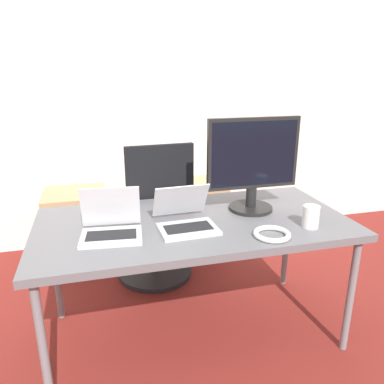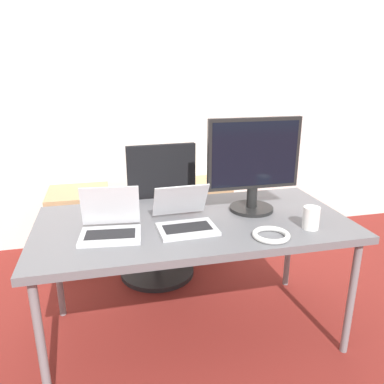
{
  "view_description": "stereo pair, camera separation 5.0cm",
  "coord_description": "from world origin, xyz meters",
  "px_view_note": "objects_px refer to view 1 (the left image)",
  "views": [
    {
      "loc": [
        -0.49,
        -1.81,
        1.5
      ],
      "look_at": [
        0.0,
        0.04,
        0.87
      ],
      "focal_mm": 35.0,
      "sensor_mm": 36.0,
      "label": 1
    },
    {
      "loc": [
        -0.44,
        -1.83,
        1.5
      ],
      "look_at": [
        0.0,
        0.04,
        0.87
      ],
      "focal_mm": 35.0,
      "sensor_mm": 36.0,
      "label": 2
    }
  ],
  "objects_px": {
    "coffee_cup_brown": "(187,199)",
    "cable_coil": "(272,234)",
    "cabinet_right": "(195,213)",
    "coffee_cup_white": "(311,217)",
    "laptop_left": "(186,219)",
    "laptop_right": "(111,226)",
    "cabinet_left": "(77,225)",
    "office_chair": "(156,231)",
    "monitor": "(253,164)"
  },
  "relations": [
    {
      "from": "laptop_right",
      "to": "cabinet_left",
      "type": "bearing_deg",
      "value": 100.71
    },
    {
      "from": "coffee_cup_brown",
      "to": "laptop_left",
      "type": "bearing_deg",
      "value": -106.28
    },
    {
      "from": "cabinet_left",
      "to": "monitor",
      "type": "height_order",
      "value": "monitor"
    },
    {
      "from": "coffee_cup_white",
      "to": "cabinet_right",
      "type": "bearing_deg",
      "value": 99.2
    },
    {
      "from": "cabinet_left",
      "to": "cabinet_right",
      "type": "height_order",
      "value": "same"
    },
    {
      "from": "coffee_cup_white",
      "to": "cable_coil",
      "type": "relative_size",
      "value": 0.63
    },
    {
      "from": "laptop_right",
      "to": "office_chair",
      "type": "bearing_deg",
      "value": 65.46
    },
    {
      "from": "cabinet_left",
      "to": "monitor",
      "type": "bearing_deg",
      "value": -46.43
    },
    {
      "from": "cabinet_left",
      "to": "office_chair",
      "type": "bearing_deg",
      "value": -42.47
    },
    {
      "from": "coffee_cup_white",
      "to": "cable_coil",
      "type": "distance_m",
      "value": 0.25
    },
    {
      "from": "laptop_left",
      "to": "laptop_right",
      "type": "relative_size",
      "value": 1.04
    },
    {
      "from": "cabinet_right",
      "to": "laptop_left",
      "type": "xyz_separation_m",
      "value": [
        -0.4,
        -1.25,
        0.48
      ]
    },
    {
      "from": "coffee_cup_white",
      "to": "coffee_cup_brown",
      "type": "xyz_separation_m",
      "value": [
        -0.55,
        0.43,
        0.0
      ]
    },
    {
      "from": "cabinet_left",
      "to": "laptop_left",
      "type": "distance_m",
      "value": 1.47
    },
    {
      "from": "monitor",
      "to": "coffee_cup_brown",
      "type": "distance_m",
      "value": 0.43
    },
    {
      "from": "cable_coil",
      "to": "laptop_right",
      "type": "bearing_deg",
      "value": 163.9
    },
    {
      "from": "laptop_left",
      "to": "cable_coil",
      "type": "xyz_separation_m",
      "value": [
        0.38,
        -0.22,
        -0.03
      ]
    },
    {
      "from": "cabinet_left",
      "to": "coffee_cup_brown",
      "type": "distance_m",
      "value": 1.3
    },
    {
      "from": "coffee_cup_white",
      "to": "laptop_left",
      "type": "bearing_deg",
      "value": 165.0
    },
    {
      "from": "cabinet_right",
      "to": "laptop_right",
      "type": "xyz_separation_m",
      "value": [
        -0.77,
        -1.25,
        0.49
      ]
    },
    {
      "from": "office_chair",
      "to": "laptop_right",
      "type": "relative_size",
      "value": 3.36
    },
    {
      "from": "laptop_left",
      "to": "coffee_cup_white",
      "type": "relative_size",
      "value": 2.82
    },
    {
      "from": "cabinet_right",
      "to": "coffee_cup_brown",
      "type": "xyz_separation_m",
      "value": [
        -0.32,
        -0.99,
        0.5
      ]
    },
    {
      "from": "laptop_left",
      "to": "coffee_cup_brown",
      "type": "relative_size",
      "value": 2.78
    },
    {
      "from": "cabinet_right",
      "to": "coffee_cup_white",
      "type": "distance_m",
      "value": 1.52
    },
    {
      "from": "coffee_cup_brown",
      "to": "cable_coil",
      "type": "xyz_separation_m",
      "value": [
        0.31,
        -0.48,
        -0.05
      ]
    },
    {
      "from": "office_chair",
      "to": "laptop_right",
      "type": "xyz_separation_m",
      "value": [
        -0.33,
        -0.73,
        0.38
      ]
    },
    {
      "from": "cable_coil",
      "to": "cabinet_left",
      "type": "bearing_deg",
      "value": 124.13
    },
    {
      "from": "cabinet_left",
      "to": "cable_coil",
      "type": "bearing_deg",
      "value": -55.87
    },
    {
      "from": "office_chair",
      "to": "coffee_cup_brown",
      "type": "distance_m",
      "value": 0.62
    },
    {
      "from": "monitor",
      "to": "coffee_cup_white",
      "type": "height_order",
      "value": "monitor"
    },
    {
      "from": "cabinet_right",
      "to": "coffee_cup_brown",
      "type": "bearing_deg",
      "value": -107.98
    },
    {
      "from": "monitor",
      "to": "coffee_cup_white",
      "type": "relative_size",
      "value": 4.61
    },
    {
      "from": "coffee_cup_white",
      "to": "laptop_right",
      "type": "bearing_deg",
      "value": 170.73
    },
    {
      "from": "cabinet_left",
      "to": "laptop_right",
      "type": "height_order",
      "value": "laptop_right"
    },
    {
      "from": "coffee_cup_brown",
      "to": "cable_coil",
      "type": "relative_size",
      "value": 0.64
    },
    {
      "from": "cabinet_left",
      "to": "cabinet_right",
      "type": "relative_size",
      "value": 1.0
    },
    {
      "from": "coffee_cup_brown",
      "to": "office_chair",
      "type": "bearing_deg",
      "value": 104.65
    },
    {
      "from": "cabinet_right",
      "to": "coffee_cup_white",
      "type": "xyz_separation_m",
      "value": [
        0.23,
        -1.41,
        0.5
      ]
    },
    {
      "from": "monitor",
      "to": "cable_coil",
      "type": "height_order",
      "value": "monitor"
    },
    {
      "from": "office_chair",
      "to": "laptop_left",
      "type": "bearing_deg",
      "value": -86.43
    },
    {
      "from": "office_chair",
      "to": "cabinet_right",
      "type": "distance_m",
      "value": 0.69
    },
    {
      "from": "office_chair",
      "to": "cable_coil",
      "type": "height_order",
      "value": "office_chair"
    },
    {
      "from": "office_chair",
      "to": "coffee_cup_white",
      "type": "distance_m",
      "value": 1.18
    },
    {
      "from": "office_chair",
      "to": "coffee_cup_brown",
      "type": "height_order",
      "value": "office_chair"
    },
    {
      "from": "cabinet_left",
      "to": "coffee_cup_white",
      "type": "relative_size",
      "value": 4.88
    },
    {
      "from": "cabinet_right",
      "to": "cable_coil",
      "type": "bearing_deg",
      "value": -90.57
    },
    {
      "from": "office_chair",
      "to": "coffee_cup_white",
      "type": "relative_size",
      "value": 9.08
    },
    {
      "from": "laptop_left",
      "to": "laptop_right",
      "type": "height_order",
      "value": "laptop_right"
    },
    {
      "from": "cabinet_right",
      "to": "monitor",
      "type": "height_order",
      "value": "monitor"
    }
  ]
}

